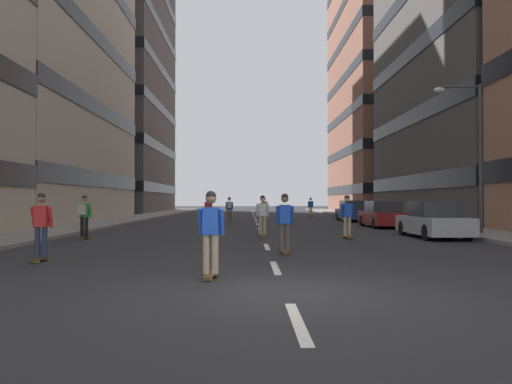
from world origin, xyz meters
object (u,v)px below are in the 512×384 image
Objects in this scene: parked_car_near at (382,215)px; skater_0 at (211,230)px; skater_9 at (263,214)px; streetlamp_right at (472,141)px; skater_6 at (84,214)px; skater_2 at (229,208)px; parked_car_far at (353,212)px; parked_car_mid at (433,221)px; skater_4 at (311,206)px; skater_5 at (264,207)px; skater_7 at (41,223)px; skater_8 at (347,215)px; skater_1 at (208,209)px; skater_3 at (285,220)px.

skater_0 reaches higher than parked_car_near.
skater_9 is at bearing -135.44° from parked_car_near.
parked_car_near is at bearing 64.44° from skater_0.
streetlamp_right is 3.65× the size of skater_6.
skater_0 and skater_2 have the same top height.
skater_6 is (-16.38, -1.41, -3.12)m from streetlamp_right.
parked_car_near and parked_car_far have the same top height.
parked_car_mid is at bearing -56.79° from skater_2.
skater_4 is at bearing 101.29° from parked_car_far.
skater_5 is 1.00× the size of skater_7.
parked_car_near is 2.47× the size of skater_8.
skater_1 is at bearing -165.12° from parked_car_far.
skater_0 and skater_5 have the same top height.
skater_9 reaches higher than parked_car_far.
skater_7 is 1.00× the size of skater_9.
skater_5 is (-6.36, 20.09, 0.29)m from parked_car_mid.
skater_7 is at bearing -143.23° from skater_8.
parked_car_near is at bearing 63.57° from skater_3.
skater_2 is 1.00× the size of skater_5.
skater_5 is 28.36m from skater_7.
parked_car_near is 2.47× the size of skater_4.
skater_3 is 1.00× the size of skater_6.
skater_7 is (-13.11, -7.46, 0.29)m from parked_car_mid.
skater_3 is at bearing -107.46° from parked_car_far.
skater_4 is at bearing 56.86° from skater_2.
skater_6 is (-5.81, 9.63, 0.03)m from skater_0.
parked_car_far is at bearing 48.11° from skater_6.
parked_car_far is at bearing 64.30° from skater_9.
parked_car_near is 2.47× the size of skater_1.
parked_car_far is 2.47× the size of skater_5.
parked_car_mid is at bearing -90.00° from parked_car_near.
parked_car_mid is 2.47× the size of skater_6.
skater_3 is at bearing -83.11° from skater_2.
skater_0 is (-8.52, -17.82, 0.29)m from parked_car_near.
skater_1 is 12.48m from skater_9.
parked_car_far is 16.43m from skater_9.
skater_4 is 1.00× the size of skater_9.
parked_car_near is 7.62m from parked_car_mid.
skater_4 is at bearing 85.84° from skater_8.
skater_9 is at bearing -74.72° from skater_1.
parked_car_far is at bearing 98.03° from streetlamp_right.
skater_3 is 1.00× the size of skater_5.
skater_7 is (-13.11, -15.07, 0.29)m from parked_car_near.
skater_3 is at bearing -142.71° from streetlamp_right.
skater_7 is (-6.74, -27.54, 0.00)m from skater_5.
skater_9 is at bearing -115.70° from parked_car_far.
parked_car_near is 2.47× the size of skater_6.
parked_car_near is at bearing 106.87° from streetlamp_right.
streetlamp_right is at bearing -81.97° from parked_car_far.
skater_8 and skater_9 have the same top height.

